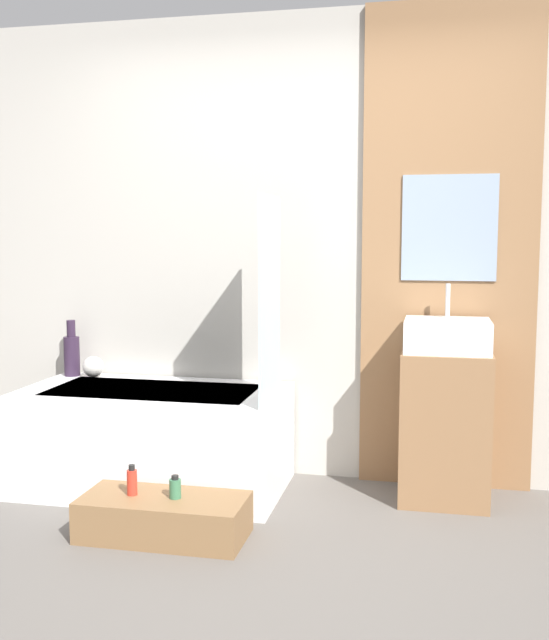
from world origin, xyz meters
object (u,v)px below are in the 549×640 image
(sink, at_px, (447,335))
(bottle_soap_secondary, at_px, (175,488))
(bottle_soap_primary, at_px, (132,481))
(bathtub, at_px, (153,438))
(wooden_step_bench, at_px, (164,517))
(vase_round_light, at_px, (93,367))
(vase_tall_dark, at_px, (72,353))

(sink, xyz_separation_m, bottle_soap_secondary, (-1.20, -0.78, -0.63))
(sink, bearing_deg, bottle_soap_primary, -151.01)
(bathtub, bearing_deg, bottle_soap_secondary, -60.99)
(sink, bearing_deg, wooden_step_bench, -148.16)
(vase_round_light, bearing_deg, vase_tall_dark, 173.77)
(vase_tall_dark, distance_m, bottle_soap_secondary, 1.40)
(bathtub, height_order, vase_tall_dark, vase_tall_dark)
(wooden_step_bench, relative_size, bottle_soap_primary, 5.35)
(bathtub, height_order, bottle_soap_primary, bathtub)
(bottle_soap_secondary, bearing_deg, vase_round_light, 132.45)
(vase_tall_dark, relative_size, bottle_soap_secondary, 3.12)
(vase_tall_dark, xyz_separation_m, bottle_soap_primary, (0.76, -0.92, -0.43))
(bathtub, distance_m, wooden_step_bench, 0.72)
(vase_tall_dark, relative_size, vase_round_light, 2.68)
(sink, relative_size, bottle_soap_secondary, 4.04)
(wooden_step_bench, height_order, vase_tall_dark, vase_tall_dark)
(vase_tall_dark, bearing_deg, bottle_soap_primary, -50.39)
(wooden_step_bench, relative_size, sink, 1.76)
(sink, bearing_deg, vase_round_light, 176.63)
(vase_tall_dark, xyz_separation_m, vase_round_light, (0.14, -0.02, -0.07))
(bathtub, bearing_deg, bottle_soap_primary, -77.33)
(vase_round_light, relative_size, bottle_soap_primary, 0.88)
(bottle_soap_primary, bearing_deg, bathtub, 102.67)
(bathtub, xyz_separation_m, wooden_step_bench, (0.29, -0.63, -0.18))
(bottle_soap_primary, bearing_deg, vase_round_light, 124.33)
(bathtub, xyz_separation_m, vase_tall_dark, (-0.62, 0.28, 0.41))
(bathtub, bearing_deg, sink, 5.45)
(bottle_soap_secondary, bearing_deg, sink, 33.04)
(sink, distance_m, vase_tall_dark, 2.18)
(bathtub, distance_m, vase_round_light, 0.64)
(sink, height_order, vase_tall_dark, sink)
(sink, height_order, bottle_soap_secondary, sink)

